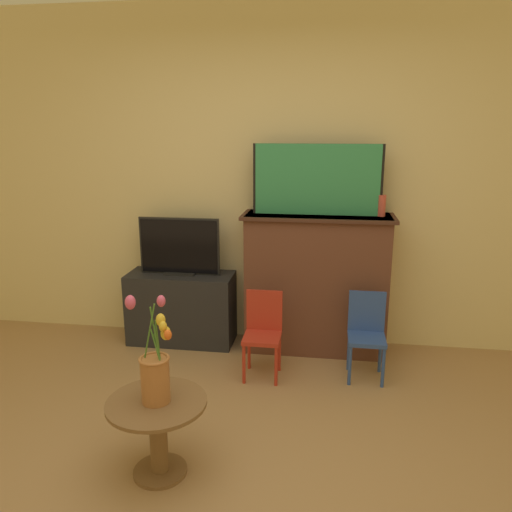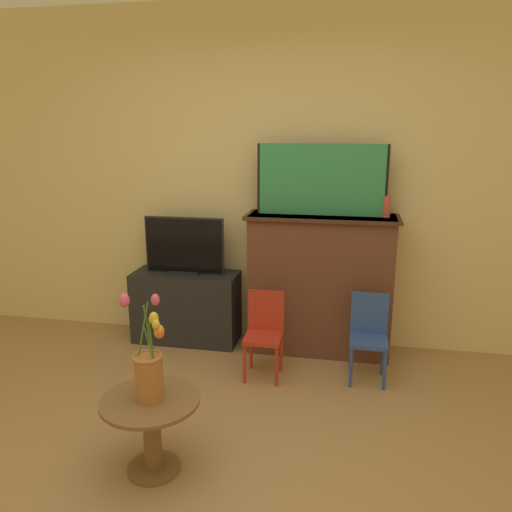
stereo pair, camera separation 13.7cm
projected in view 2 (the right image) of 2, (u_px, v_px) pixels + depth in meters
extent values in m
cube|color=beige|center=(276.00, 180.00, 4.02)|extent=(8.00, 0.06, 2.70)
cube|color=brown|center=(320.00, 284.00, 3.94)|extent=(1.10, 0.37, 1.11)
cube|color=#43271C|center=(322.00, 217.00, 3.79)|extent=(1.16, 0.41, 0.02)
cube|color=black|center=(321.00, 180.00, 3.75)|extent=(0.98, 0.02, 0.53)
cube|color=#338E56|center=(321.00, 180.00, 3.74)|extent=(0.94, 0.02, 0.53)
cylinder|color=#CC4C3D|center=(387.00, 207.00, 3.69)|extent=(0.06, 0.06, 0.16)
cube|color=#232326|center=(186.00, 307.00, 4.19)|extent=(0.87, 0.36, 0.59)
cube|color=black|center=(185.00, 272.00, 4.12)|extent=(0.25, 0.12, 0.01)
cube|color=black|center=(184.00, 245.00, 4.07)|extent=(0.66, 0.02, 0.47)
cube|color=black|center=(184.00, 246.00, 4.06)|extent=(0.63, 0.02, 0.44)
cylinder|color=#B22D1E|center=(244.00, 364.00, 3.51)|extent=(0.02, 0.02, 0.29)
cylinder|color=#B22D1E|center=(276.00, 367.00, 3.46)|extent=(0.02, 0.02, 0.29)
cylinder|color=#B22D1E|center=(251.00, 350.00, 3.72)|extent=(0.02, 0.02, 0.29)
cylinder|color=#B22D1E|center=(281.00, 353.00, 3.68)|extent=(0.02, 0.02, 0.29)
cube|color=#B22D1E|center=(263.00, 338.00, 3.55)|extent=(0.26, 0.26, 0.03)
cube|color=#B22D1E|center=(266.00, 310.00, 3.62)|extent=(0.26, 0.02, 0.30)
cylinder|color=#2D4C99|center=(351.00, 368.00, 3.45)|extent=(0.02, 0.02, 0.29)
cylinder|color=#2D4C99|center=(385.00, 371.00, 3.41)|extent=(0.02, 0.02, 0.29)
cylinder|color=#2D4C99|center=(351.00, 353.00, 3.67)|extent=(0.02, 0.02, 0.29)
cylinder|color=#2D4C99|center=(383.00, 356.00, 3.63)|extent=(0.02, 0.02, 0.29)
cube|color=#2D4C99|center=(369.00, 341.00, 3.50)|extent=(0.26, 0.26, 0.03)
cube|color=#2D4C99|center=(369.00, 313.00, 3.57)|extent=(0.26, 0.02, 0.30)
cylinder|color=brown|center=(154.00, 468.00, 2.64)|extent=(0.28, 0.28, 0.02)
cylinder|color=brown|center=(152.00, 436.00, 2.60)|extent=(0.09, 0.09, 0.40)
cylinder|color=brown|center=(150.00, 400.00, 2.54)|extent=(0.51, 0.51, 0.02)
cylinder|color=#AD6B38|center=(149.00, 378.00, 2.51)|extent=(0.14, 0.14, 0.23)
torus|color=#AD6B38|center=(148.00, 357.00, 2.48)|extent=(0.15, 0.15, 0.02)
cylinder|color=#477A2D|center=(151.00, 351.00, 2.46)|extent=(0.07, 0.04, 0.23)
ellipsoid|color=orange|center=(160.00, 333.00, 2.39)|extent=(0.04, 0.04, 0.05)
cylinder|color=#477A2D|center=(152.00, 351.00, 2.48)|extent=(0.04, 0.02, 0.21)
ellipsoid|color=gold|center=(159.00, 331.00, 2.46)|extent=(0.05, 0.05, 0.07)
cylinder|color=#477A2D|center=(152.00, 345.00, 2.47)|extent=(0.02, 0.01, 0.29)
ellipsoid|color=gold|center=(154.00, 318.00, 2.43)|extent=(0.05, 0.05, 0.07)
cylinder|color=#477A2D|center=(142.00, 336.00, 2.46)|extent=(0.09, 0.02, 0.37)
ellipsoid|color=#E0517A|center=(124.00, 300.00, 2.45)|extent=(0.05, 0.05, 0.07)
cylinder|color=#477A2D|center=(152.00, 348.00, 2.46)|extent=(0.04, 0.01, 0.26)
ellipsoid|color=gold|center=(156.00, 325.00, 2.42)|extent=(0.04, 0.04, 0.06)
cylinder|color=#477A2D|center=(149.00, 337.00, 2.48)|extent=(0.02, 0.07, 0.35)
ellipsoid|color=#E0517A|center=(155.00, 300.00, 2.50)|extent=(0.04, 0.04, 0.06)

